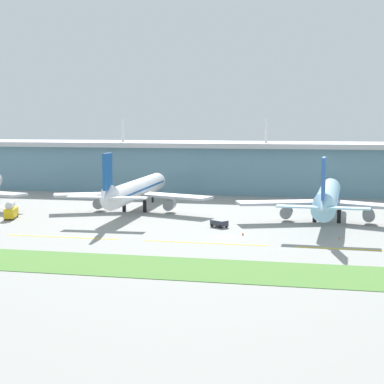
# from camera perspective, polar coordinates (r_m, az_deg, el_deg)

# --- Properties ---
(ground_plane) EXTENTS (600.00, 600.00, 0.00)m
(ground_plane) POSITION_cam_1_polar(r_m,az_deg,el_deg) (149.28, 2.91, -4.05)
(ground_plane) COLOR gray
(terminal_building) EXTENTS (288.00, 34.00, 28.18)m
(terminal_building) POSITION_cam_1_polar(r_m,az_deg,el_deg) (244.54, 6.76, 2.25)
(terminal_building) COLOR #6693A8
(terminal_building) RESTS_ON ground
(airliner_near_middle) EXTENTS (48.75, 64.43, 18.90)m
(airliner_near_middle) POSITION_cam_1_polar(r_m,az_deg,el_deg) (191.97, -5.10, 0.18)
(airliner_near_middle) COLOR white
(airliner_near_middle) RESTS_ON ground
(airliner_far_middle) EXTENTS (48.78, 63.65, 18.90)m
(airliner_far_middle) POSITION_cam_1_polar(r_m,az_deg,el_deg) (174.71, 12.08, -0.54)
(airliner_far_middle) COLOR #9ED1EA
(airliner_far_middle) RESTS_ON ground
(taxiway_stripe_mid_west) EXTENTS (28.00, 0.70, 0.04)m
(taxiway_stripe_mid_west) POSITION_cam_1_polar(r_m,az_deg,el_deg) (151.76, -11.60, -4.00)
(taxiway_stripe_mid_west) COLOR yellow
(taxiway_stripe_mid_west) RESTS_ON ground
(taxiway_stripe_centre) EXTENTS (28.00, 0.70, 0.04)m
(taxiway_stripe_centre) POSITION_cam_1_polar(r_m,az_deg,el_deg) (141.46, 1.12, -4.62)
(taxiway_stripe_centre) COLOR yellow
(taxiway_stripe_centre) RESTS_ON ground
(taxiway_stripe_mid_east) EXTENTS (28.00, 0.70, 0.04)m
(taxiway_stripe_mid_east) POSITION_cam_1_polar(r_m,az_deg,el_deg) (138.93, 15.05, -5.03)
(taxiway_stripe_mid_east) COLOR yellow
(taxiway_stripe_mid_east) RESTS_ON ground
(grass_verge) EXTENTS (300.00, 18.00, 0.10)m
(grass_verge) POSITION_cam_1_polar(r_m,az_deg,el_deg) (116.85, 0.12, -6.93)
(grass_verge) COLOR #518438
(grass_verge) RESTS_ON ground
(fuel_truck) EXTENTS (4.52, 7.64, 4.95)m
(fuel_truck) POSITION_cam_1_polar(r_m,az_deg,el_deg) (183.53, -15.97, -1.64)
(fuel_truck) COLOR gold
(fuel_truck) RESTS_ON ground
(pushback_tug) EXTENTS (4.98, 4.51, 1.85)m
(pushback_tug) POSITION_cam_1_polar(r_m,az_deg,el_deg) (162.68, 2.46, -2.80)
(pushback_tug) COLOR #333842
(pushback_tug) RESTS_ON ground
(safety_cone_left_wingtip) EXTENTS (0.56, 0.56, 0.70)m
(safety_cone_left_wingtip) POSITION_cam_1_polar(r_m,az_deg,el_deg) (150.07, 13.13, -4.02)
(safety_cone_left_wingtip) COLOR orange
(safety_cone_left_wingtip) RESTS_ON ground
(safety_cone_nose_front) EXTENTS (0.56, 0.56, 0.70)m
(safety_cone_nose_front) POSITION_cam_1_polar(r_m,az_deg,el_deg) (151.65, 4.59, -3.77)
(safety_cone_nose_front) COLOR orange
(safety_cone_nose_front) RESTS_ON ground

